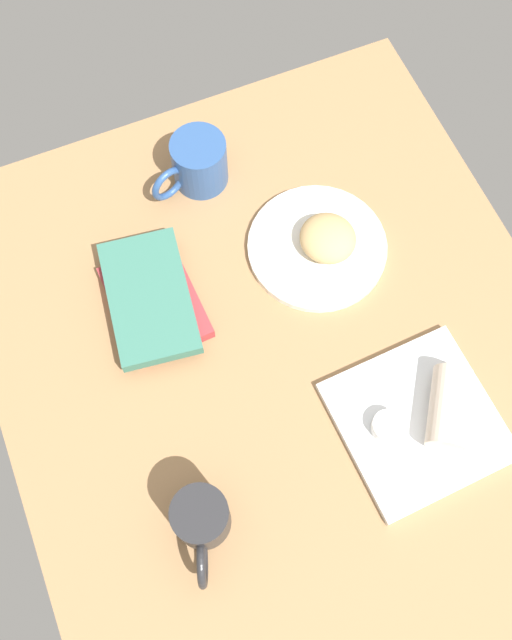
{
  "coord_description": "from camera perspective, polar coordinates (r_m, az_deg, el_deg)",
  "views": [
    {
      "loc": [
        30.74,
        -18.47,
        113.38
      ],
      "look_at": [
        -8.87,
        -2.02,
        7.0
      ],
      "focal_mm": 40.35,
      "sensor_mm": 36.0,
      "label": 1
    }
  ],
  "objects": [
    {
      "name": "scone_pastry",
      "position": [
        1.21,
        5.72,
        6.47
      ],
      "size": [
        12.6,
        12.45,
        5.01
      ],
      "primitive_type": "ellipsoid",
      "rotation": [
        0.0,
        0.0,
        3.58
      ],
      "color": "tan",
      "rests_on": "round_plate"
    },
    {
      "name": "coffee_mug",
      "position": [
        1.05,
        -4.35,
        -15.61
      ],
      "size": [
        13.27,
        8.15,
        10.49
      ],
      "color": "#262628",
      "rests_on": "dining_table"
    },
    {
      "name": "second_mug",
      "position": [
        1.27,
        -4.81,
        12.26
      ],
      "size": [
        9.59,
        14.3,
        9.62
      ],
      "color": "#2D518C",
      "rests_on": "dining_table"
    },
    {
      "name": "book_stack",
      "position": [
        1.18,
        -8.25,
        1.59
      ],
      "size": [
        23.51,
        15.67,
        4.88
      ],
      "color": "#A53338",
      "rests_on": "dining_table"
    },
    {
      "name": "square_plate",
      "position": [
        1.15,
        12.69,
        -7.83
      ],
      "size": [
        24.38,
        24.38,
        1.6
      ],
      "primitive_type": "cube",
      "rotation": [
        0.0,
        0.0,
        0.04
      ],
      "color": "white",
      "rests_on": "dining_table"
    },
    {
      "name": "sauce_cup",
      "position": [
        1.11,
        10.39,
        -8.3
      ],
      "size": [
        4.85,
        4.85,
        2.58
      ],
      "color": "silver",
      "rests_on": "square_plate"
    },
    {
      "name": "round_plate",
      "position": [
        1.23,
        4.87,
        5.78
      ],
      "size": [
        23.7,
        23.7,
        1.4
      ],
      "primitive_type": "cylinder",
      "color": "white",
      "rests_on": "dining_table"
    },
    {
      "name": "breakfast_wrap",
      "position": [
        1.12,
        15.08,
        -6.74
      ],
      "size": [
        13.46,
        11.83,
        6.03
      ],
      "primitive_type": "cylinder",
      "rotation": [
        1.57,
        0.0,
        4.12
      ],
      "color": "beige",
      "rests_on": "square_plate"
    },
    {
      "name": "dining_table",
      "position": [
        1.17,
        2.59,
        -4.29
      ],
      "size": [
        110.0,
        90.0,
        4.0
      ],
      "primitive_type": "cube",
      "color": "#9E754C",
      "rests_on": "ground"
    }
  ]
}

